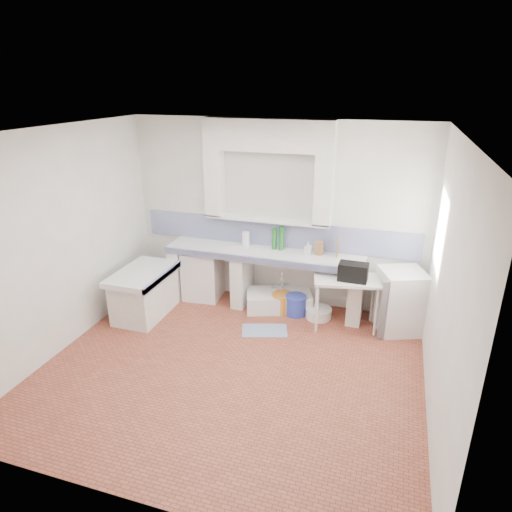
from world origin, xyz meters
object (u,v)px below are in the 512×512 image
(stove, at_px, (203,274))
(fridge, at_px, (400,301))
(side_table, at_px, (345,303))
(sink, at_px, (279,301))

(stove, relative_size, fridge, 0.89)
(side_table, bearing_deg, stove, 161.59)
(stove, distance_m, sink, 1.29)
(side_table, bearing_deg, sink, 154.63)
(stove, bearing_deg, sink, -5.39)
(side_table, bearing_deg, fridge, 0.20)
(sink, bearing_deg, stove, 159.37)
(side_table, relative_size, fridge, 1.01)
(side_table, distance_m, fridge, 0.75)
(side_table, height_order, fridge, fridge)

